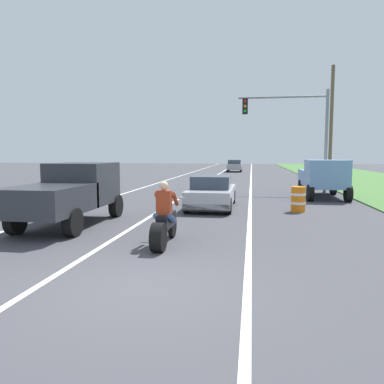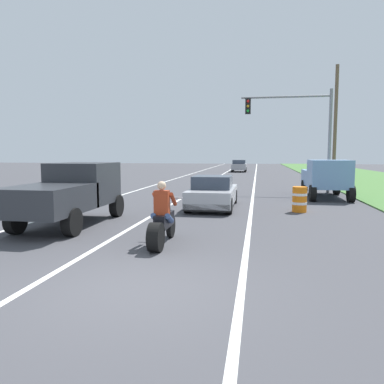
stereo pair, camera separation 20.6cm
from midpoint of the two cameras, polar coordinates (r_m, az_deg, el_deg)
name	(u,v)px [view 1 (the left image)]	position (r m, az deg, el deg)	size (l,w,h in m)	color
ground_plane	(140,289)	(6.65, -8.79, -14.42)	(160.00, 160.00, 0.00)	#424247
lane_stripe_left_solid	(149,186)	(27.05, -6.74, 0.96)	(0.14, 120.00, 0.01)	white
lane_stripe_right_solid	(251,187)	(26.03, 8.70, 0.75)	(0.14, 120.00, 0.01)	white
lane_stripe_centre_dashed	(199,186)	(26.30, 0.83, 0.87)	(0.14, 120.00, 0.01)	white
motorcycle_with_rider	(164,222)	(9.38, -4.88, -4.62)	(0.70, 2.21, 1.62)	black
sports_car_silver	(212,193)	(15.88, 2.63, -0.17)	(1.84, 4.30, 1.37)	#B7B7BC
pickup_truck_left_lane_dark_grey	(70,191)	(12.65, -18.46, 0.17)	(2.02, 4.80, 1.98)	#2D3035
pickup_truck_right_shoulder_light_blue	(323,176)	(20.71, 19.01, 2.26)	(2.02, 4.80, 1.98)	#6B93C6
traffic_light_mast_near	(298,124)	(23.20, 15.54, 9.96)	(5.22, 0.34, 6.00)	gray
utility_pole_roadside	(331,126)	(28.68, 20.20, 9.37)	(0.24, 0.24, 8.45)	brown
construction_barrel_nearest	(298,199)	(15.37, 15.47, -1.04)	(0.58, 0.58, 1.00)	orange
distant_car_far_ahead	(235,166)	(47.70, 6.37, 4.00)	(1.80, 4.00, 1.50)	#99999E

